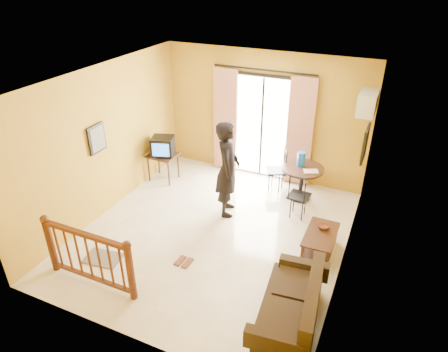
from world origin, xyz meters
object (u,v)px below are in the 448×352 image
at_px(dining_table, 302,174).
at_px(coffee_table, 320,240).
at_px(sofa, 293,308).
at_px(television, 163,146).
at_px(standing_person, 228,169).

distance_m(dining_table, coffee_table, 1.77).
bearing_deg(coffee_table, sofa, -90.04).
height_order(dining_table, coffee_table, dining_table).
relative_size(dining_table, coffee_table, 0.96).
distance_m(coffee_table, sofa, 1.65).
bearing_deg(dining_table, coffee_table, -64.74).
distance_m(television, sofa, 4.66).
relative_size(sofa, standing_person, 0.88).
bearing_deg(dining_table, television, -171.19).
xyz_separation_m(dining_table, standing_person, (-1.17, -1.08, 0.38)).
height_order(coffee_table, standing_person, standing_person).
xyz_separation_m(television, standing_person, (1.80, -0.62, 0.12)).
relative_size(television, dining_table, 0.66).
relative_size(television, standing_person, 0.30).
xyz_separation_m(television, sofa, (3.72, -2.76, -0.54)).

